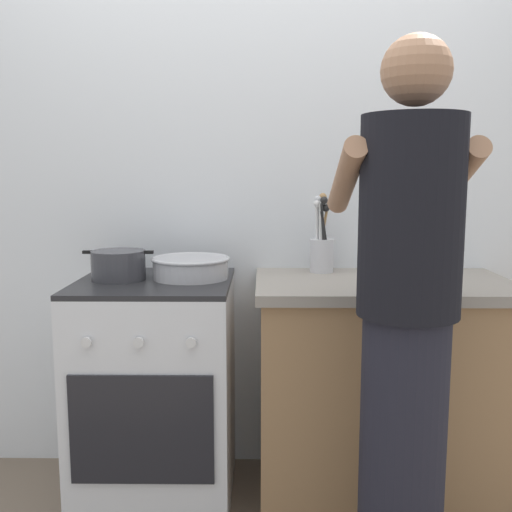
# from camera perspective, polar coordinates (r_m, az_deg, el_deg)

# --- Properties ---
(back_wall) EXTENTS (3.20, 0.10, 2.50)m
(back_wall) POSITION_cam_1_polar(r_m,az_deg,el_deg) (2.60, 3.42, 6.65)
(back_wall) COLOR silver
(back_wall) RESTS_ON ground
(countertop) EXTENTS (1.00, 0.60, 0.90)m
(countertop) POSITION_cam_1_polar(r_m,az_deg,el_deg) (2.45, 12.06, -12.68)
(countertop) COLOR #99724C
(countertop) RESTS_ON ground
(stove_range) EXTENTS (0.60, 0.62, 0.90)m
(stove_range) POSITION_cam_1_polar(r_m,az_deg,el_deg) (2.44, -9.65, -12.77)
(stove_range) COLOR silver
(stove_range) RESTS_ON ground
(pot) EXTENTS (0.28, 0.21, 0.12)m
(pot) POSITION_cam_1_polar(r_m,az_deg,el_deg) (2.35, -13.27, -0.87)
(pot) COLOR #38383D
(pot) RESTS_ON stove_range
(mixing_bowl) EXTENTS (0.31, 0.31, 0.09)m
(mixing_bowl) POSITION_cam_1_polar(r_m,az_deg,el_deg) (2.33, -6.38, -1.04)
(mixing_bowl) COLOR #B7B7BC
(mixing_bowl) RESTS_ON stove_range
(utensil_crock) EXTENTS (0.10, 0.10, 0.33)m
(utensil_crock) POSITION_cam_1_polar(r_m,az_deg,el_deg) (2.47, 6.41, 0.83)
(utensil_crock) COLOR silver
(utensil_crock) RESTS_ON countertop
(spice_bottle) EXTENTS (0.04, 0.04, 0.08)m
(spice_bottle) POSITION_cam_1_polar(r_m,az_deg,el_deg) (2.28, 11.83, -1.58)
(spice_bottle) COLOR silver
(spice_bottle) RESTS_ON countertop
(person) EXTENTS (0.41, 0.50, 1.70)m
(person) POSITION_cam_1_polar(r_m,az_deg,el_deg) (1.81, 14.45, -6.78)
(person) COLOR black
(person) RESTS_ON ground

